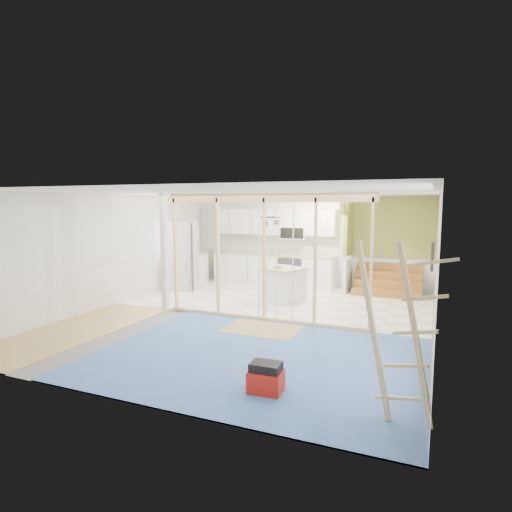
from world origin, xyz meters
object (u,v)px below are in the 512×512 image
at_px(ladder, 399,332).
at_px(fridge, 182,255).
at_px(island, 284,285).
at_px(toolbox, 266,379).

bearing_deg(ladder, fridge, 152.09).
xyz_separation_m(fridge, ladder, (6.19, -5.38, 0.07)).
bearing_deg(island, ladder, -35.31).
height_order(island, toolbox, island).
xyz_separation_m(island, ladder, (3.03, -4.96, 0.60)).
distance_m(island, toolbox, 5.07).
distance_m(island, ladder, 5.84).
relative_size(toolbox, ladder, 0.22).
distance_m(fridge, ladder, 8.20).
bearing_deg(fridge, ladder, -61.00).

